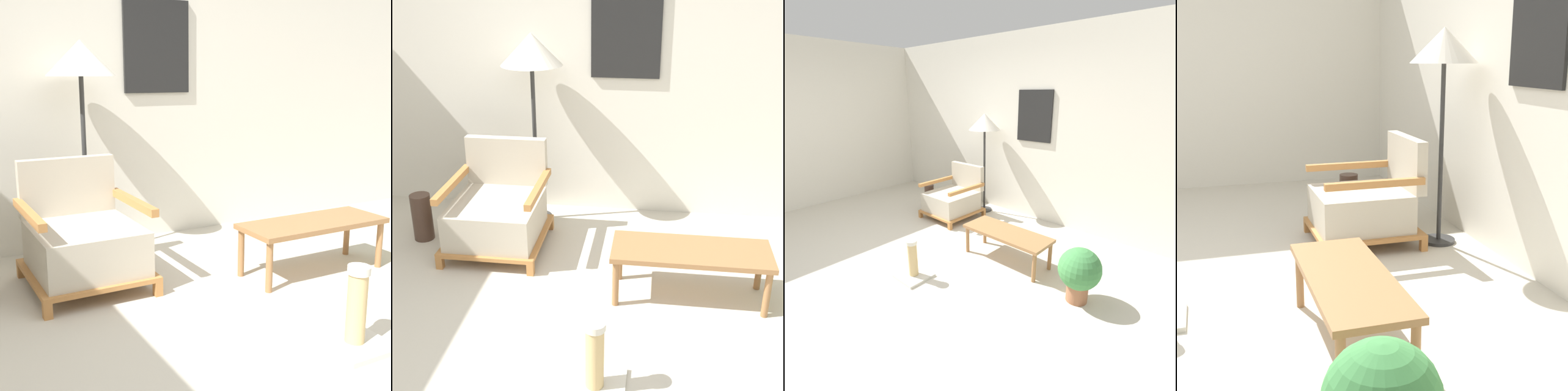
% 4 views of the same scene
% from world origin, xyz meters
% --- Properties ---
extents(wall_back, '(8.00, 0.09, 2.70)m').
position_xyz_m(wall_back, '(0.00, 2.48, 1.35)').
color(wall_back, silver).
rests_on(wall_back, ground_plane).
extents(armchair, '(0.73, 0.78, 0.79)m').
position_xyz_m(armchair, '(-0.58, 1.63, 0.29)').
color(armchair, '#B2753D').
rests_on(armchair, ground_plane).
extents(floor_lamp, '(0.48, 0.48, 1.57)m').
position_xyz_m(floor_lamp, '(-0.39, 2.15, 1.39)').
color(floor_lamp, '#2D2D2D').
rests_on(floor_lamp, ground_plane).
extents(coffee_table, '(1.03, 0.40, 0.36)m').
position_xyz_m(coffee_table, '(0.87, 1.12, 0.32)').
color(coffee_table, olive).
rests_on(coffee_table, ground_plane).
extents(vase, '(0.16, 0.16, 0.38)m').
position_xyz_m(vase, '(-1.23, 1.67, 0.19)').
color(vase, '#473328').
rests_on(vase, ground_plane).
extents(scratching_post, '(0.33, 0.33, 0.43)m').
position_xyz_m(scratching_post, '(0.35, 0.18, 0.14)').
color(scratching_post, beige).
rests_on(scratching_post, ground_plane).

